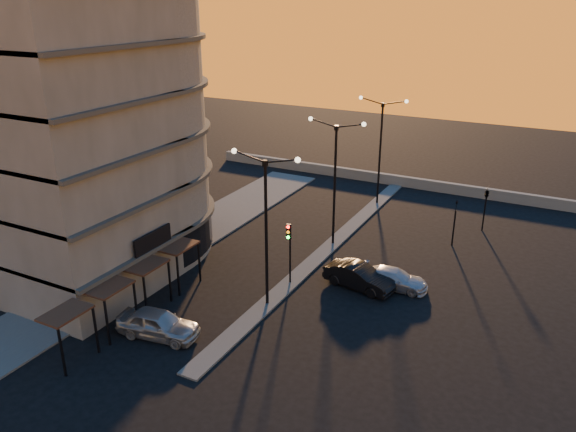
# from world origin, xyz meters

# --- Properties ---
(ground) EXTENTS (120.00, 120.00, 0.00)m
(ground) POSITION_xyz_m (0.00, 0.00, 0.00)
(ground) COLOR black
(ground) RESTS_ON ground
(sidewalk_west) EXTENTS (5.00, 40.00, 0.12)m
(sidewalk_west) POSITION_xyz_m (-10.50, 4.00, 0.06)
(sidewalk_west) COLOR #51514E
(sidewalk_west) RESTS_ON ground
(median) EXTENTS (1.20, 36.00, 0.12)m
(median) POSITION_xyz_m (0.00, 10.00, 0.06)
(median) COLOR #51514E
(median) RESTS_ON ground
(parapet) EXTENTS (44.00, 0.50, 1.00)m
(parapet) POSITION_xyz_m (2.00, 26.00, 0.50)
(parapet) COLOR slate
(parapet) RESTS_ON ground
(building) EXTENTS (14.35, 17.08, 25.00)m
(building) POSITION_xyz_m (-14.00, 0.03, 11.91)
(building) COLOR #646058
(building) RESTS_ON ground
(streetlamp_near) EXTENTS (4.32, 0.32, 9.51)m
(streetlamp_near) POSITION_xyz_m (0.00, 0.00, 5.59)
(streetlamp_near) COLOR black
(streetlamp_near) RESTS_ON ground
(streetlamp_mid) EXTENTS (4.32, 0.32, 9.51)m
(streetlamp_mid) POSITION_xyz_m (0.00, 10.00, 5.59)
(streetlamp_mid) COLOR black
(streetlamp_mid) RESTS_ON ground
(streetlamp_far) EXTENTS (4.32, 0.32, 9.51)m
(streetlamp_far) POSITION_xyz_m (0.00, 20.00, 5.59)
(streetlamp_far) COLOR black
(streetlamp_far) RESTS_ON ground
(traffic_light_main) EXTENTS (0.28, 0.44, 4.25)m
(traffic_light_main) POSITION_xyz_m (0.00, 2.87, 2.89)
(traffic_light_main) COLOR black
(traffic_light_main) RESTS_ON ground
(signal_east_a) EXTENTS (0.13, 0.16, 3.60)m
(signal_east_a) POSITION_xyz_m (8.00, 14.00, 1.93)
(signal_east_a) COLOR black
(signal_east_a) RESTS_ON ground
(signal_east_b) EXTENTS (0.42, 1.99, 3.60)m
(signal_east_b) POSITION_xyz_m (9.50, 18.00, 3.10)
(signal_east_b) COLOR black
(signal_east_b) RESTS_ON ground
(car_hatchback) EXTENTS (4.85, 2.54, 1.58)m
(car_hatchback) POSITION_xyz_m (-3.60, -5.72, 0.79)
(car_hatchback) COLOR #A4A7AC
(car_hatchback) RESTS_ON ground
(car_sedan) EXTENTS (4.86, 2.43, 1.53)m
(car_sedan) POSITION_xyz_m (4.14, 4.61, 0.77)
(car_sedan) COLOR black
(car_sedan) RESTS_ON ground
(car_wagon) EXTENTS (4.43, 1.98, 1.26)m
(car_wagon) POSITION_xyz_m (6.12, 5.65, 0.63)
(car_wagon) COLOR #B7B8BF
(car_wagon) RESTS_ON ground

